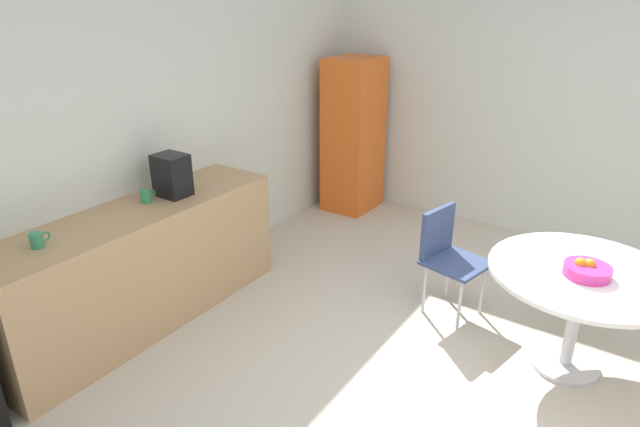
% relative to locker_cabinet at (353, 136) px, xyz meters
% --- Properties ---
extents(wall_back, '(6.00, 0.10, 2.60)m').
position_rel_locker_cabinet_xyz_m(wall_back, '(-2.55, 0.45, 0.46)').
color(wall_back, silver).
rests_on(wall_back, ground_plane).
extents(wall_side_right, '(0.10, 6.00, 2.60)m').
position_rel_locker_cabinet_xyz_m(wall_side_right, '(0.45, -2.55, 0.46)').
color(wall_side_right, silver).
rests_on(wall_side_right, ground_plane).
extents(counter_block, '(2.25, 0.60, 0.90)m').
position_rel_locker_cabinet_xyz_m(counter_block, '(-2.86, 0.10, -0.39)').
color(counter_block, tan).
rests_on(counter_block, ground_plane).
extents(locker_cabinet, '(0.60, 0.50, 1.69)m').
position_rel_locker_cabinet_xyz_m(locker_cabinet, '(0.00, 0.00, 0.00)').
color(locker_cabinet, orange).
rests_on(locker_cabinet, ground_plane).
extents(round_table, '(1.16, 1.16, 0.73)m').
position_rel_locker_cabinet_xyz_m(round_table, '(-1.67, -2.68, -0.24)').
color(round_table, silver).
rests_on(round_table, ground_plane).
extents(chair_navy, '(0.50, 0.50, 0.83)m').
position_rel_locker_cabinet_xyz_m(chair_navy, '(-1.46, -1.71, -0.32)').
color(chair_navy, silver).
rests_on(chair_navy, ground_plane).
extents(fruit_bowl, '(0.28, 0.28, 0.11)m').
position_rel_locker_cabinet_xyz_m(fruit_bowl, '(-1.73, -2.70, -0.07)').
color(fruit_bowl, '#D8338C').
rests_on(fruit_bowl, round_table).
extents(mug_white, '(0.13, 0.08, 0.09)m').
position_rel_locker_cabinet_xyz_m(mug_white, '(-3.57, 0.10, 0.11)').
color(mug_white, '#338C59').
rests_on(mug_white, counter_block).
extents(mug_green, '(0.13, 0.08, 0.09)m').
position_rel_locker_cabinet_xyz_m(mug_green, '(-2.71, 0.15, 0.11)').
color(mug_green, '#338C59').
rests_on(mug_green, counter_block).
extents(coffee_maker, '(0.20, 0.24, 0.32)m').
position_rel_locker_cabinet_xyz_m(coffee_maker, '(-2.49, 0.10, 0.22)').
color(coffee_maker, black).
rests_on(coffee_maker, counter_block).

